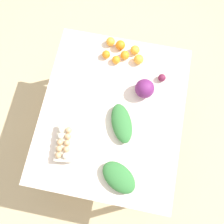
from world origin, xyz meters
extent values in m
plane|color=#C6B289|center=(0.00, 0.00, 0.00)|extent=(8.00, 8.00, 0.00)
cube|color=silver|center=(0.00, 0.00, 0.74)|extent=(1.27, 1.06, 0.03)
cylinder|color=tan|center=(-0.57, -0.47, 0.36)|extent=(0.06, 0.06, 0.72)
cylinder|color=tan|center=(0.57, -0.47, 0.36)|extent=(0.06, 0.06, 0.72)
cylinder|color=tan|center=(-0.57, 0.47, 0.36)|extent=(0.06, 0.06, 0.72)
cylinder|color=tan|center=(0.57, 0.47, 0.36)|extent=(0.06, 0.06, 0.72)
sphere|color=#6B2366|center=(0.21, -0.20, 0.82)|extent=(0.14, 0.14, 0.14)
cube|color=beige|center=(-0.30, 0.28, 0.78)|extent=(0.28, 0.15, 0.06)
sphere|color=white|center=(-0.38, 0.25, 0.82)|extent=(0.04, 0.04, 0.04)
sphere|color=tan|center=(-0.34, 0.25, 0.82)|extent=(0.04, 0.04, 0.04)
sphere|color=tan|center=(-0.29, 0.26, 0.82)|extent=(0.04, 0.04, 0.04)
sphere|color=tan|center=(-0.25, 0.26, 0.82)|extent=(0.04, 0.04, 0.04)
sphere|color=tan|center=(-0.20, 0.27, 0.82)|extent=(0.04, 0.04, 0.04)
sphere|color=tan|center=(-0.39, 0.30, 0.82)|extent=(0.04, 0.04, 0.04)
sphere|color=tan|center=(-0.34, 0.30, 0.82)|extent=(0.04, 0.04, 0.04)
sphere|color=tan|center=(-0.30, 0.31, 0.82)|extent=(0.04, 0.04, 0.04)
sphere|color=white|center=(-0.26, 0.31, 0.82)|extent=(0.04, 0.04, 0.04)
sphere|color=white|center=(-0.21, 0.32, 0.82)|extent=(0.04, 0.04, 0.04)
ellipsoid|color=#337538|center=(-0.45, -0.14, 0.79)|extent=(0.28, 0.31, 0.08)
ellipsoid|color=#337538|center=(-0.08, -0.09, 0.79)|extent=(0.33, 0.24, 0.09)
sphere|color=maroon|center=(0.34, -0.32, 0.78)|extent=(0.06, 0.06, 0.06)
sphere|color=orange|center=(0.55, 0.04, 0.79)|extent=(0.08, 0.08, 0.08)
sphere|color=#F9A833|center=(0.45, -0.12, 0.79)|extent=(0.08, 0.08, 0.08)
sphere|color=orange|center=(0.42, 0.05, 0.78)|extent=(0.06, 0.06, 0.06)
sphere|color=#F9A833|center=(0.53, -0.08, 0.79)|extent=(0.07, 0.07, 0.07)
sphere|color=orange|center=(0.47, -0.01, 0.79)|extent=(0.07, 0.07, 0.07)
sphere|color=#F9A833|center=(0.57, 0.13, 0.79)|extent=(0.07, 0.07, 0.07)
sphere|color=orange|center=(0.45, 0.14, 0.78)|extent=(0.06, 0.06, 0.06)
camera|label=1|loc=(-0.49, -0.10, 2.54)|focal=40.00mm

